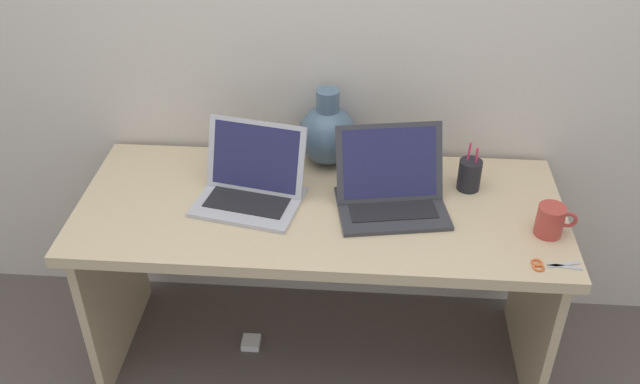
% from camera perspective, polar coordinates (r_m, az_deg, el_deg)
% --- Properties ---
extents(ground_plane, '(6.00, 6.00, 0.00)m').
position_cam_1_polar(ground_plane, '(2.78, 0.00, -12.98)').
color(ground_plane, '#564C47').
extents(back_wall, '(4.40, 0.04, 2.40)m').
position_cam_1_polar(back_wall, '(2.41, 0.69, 13.80)').
color(back_wall, beige).
rests_on(back_wall, ground).
extents(desk, '(1.61, 0.67, 0.71)m').
position_cam_1_polar(desk, '(2.40, 0.00, -3.80)').
color(desk, '#D1B78C').
rests_on(desk, ground).
extents(laptop_left, '(0.38, 0.32, 0.25)m').
position_cam_1_polar(laptop_left, '(2.32, -5.59, 0.91)').
color(laptop_left, '#B2B2B7').
rests_on(laptop_left, desk).
extents(laptop_right, '(0.39, 0.32, 0.25)m').
position_cam_1_polar(laptop_right, '(2.29, 5.81, 0.43)').
color(laptop_right, '#333338').
rests_on(laptop_right, desk).
extents(green_vase, '(0.21, 0.21, 0.28)m').
position_cam_1_polar(green_vase, '(2.48, 0.62, 4.82)').
color(green_vase, slate).
rests_on(green_vase, desk).
extents(coffee_mug, '(0.13, 0.09, 0.10)m').
position_cam_1_polar(coffee_mug, '(2.27, 18.36, -2.22)').
color(coffee_mug, '#B23D33').
rests_on(coffee_mug, desk).
extents(pen_cup, '(0.08, 0.08, 0.17)m').
position_cam_1_polar(pen_cup, '(2.41, 12.13, 1.40)').
color(pen_cup, black).
rests_on(pen_cup, desk).
extents(scissors, '(0.15, 0.06, 0.01)m').
position_cam_1_polar(scissors, '(2.17, 18.10, -5.72)').
color(scissors, '#B7B7BC').
rests_on(scissors, desk).
extents(power_brick, '(0.07, 0.07, 0.03)m').
position_cam_1_polar(power_brick, '(2.81, -5.66, -12.15)').
color(power_brick, white).
rests_on(power_brick, ground).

